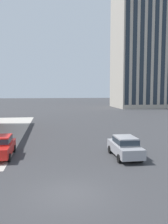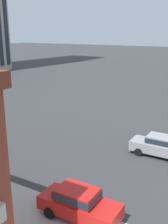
% 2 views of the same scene
% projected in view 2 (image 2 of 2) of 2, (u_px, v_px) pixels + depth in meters
% --- Properties ---
extents(car_cross_eastbound, '(1.91, 4.41, 1.68)m').
position_uv_depth(car_cross_eastbound, '(160.00, 145.00, 21.86)').
color(car_cross_eastbound, '#99999E').
rests_on(car_cross_eastbound, ground).
extents(car_main_mid, '(1.90, 4.41, 1.68)m').
position_uv_depth(car_main_mid, '(79.00, 202.00, 14.58)').
color(car_main_mid, red).
rests_on(car_main_mid, ground).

